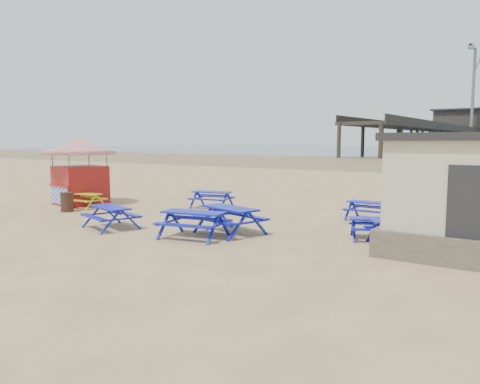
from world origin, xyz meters
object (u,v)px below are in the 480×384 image
Objects in this scene: picnic_table_yellow at (85,201)px; litter_bin at (67,202)px; ice_cream_kiosk at (80,163)px; picnic_table_blue_a at (212,199)px; picnic_table_blue_b at (370,211)px.

litter_bin reaches higher than picnic_table_yellow.
picnic_table_yellow is at bearing 105.93° from litter_bin.
litter_bin is at bearing -39.02° from ice_cream_kiosk.
picnic_table_blue_a is at bearing 36.47° from ice_cream_kiosk.
picnic_table_blue_a is 6.11m from litter_bin.
picnic_table_blue_b is (6.92, 0.69, -0.01)m from picnic_table_blue_a.
picnic_table_blue_a is 6.46m from ice_cream_kiosk.
picnic_table_yellow is at bearing -156.73° from picnic_table_blue_a.
picnic_table_blue_b is 1.01× the size of picnic_table_yellow.
picnic_table_yellow is (-4.58, -3.24, -0.03)m from picnic_table_blue_a.
picnic_table_blue_a is 2.44× the size of litter_bin.
picnic_table_yellow is 0.41× the size of ice_cream_kiosk.
picnic_table_blue_a is at bearing 30.14° from picnic_table_yellow.
picnic_table_blue_a is 5.61m from picnic_table_yellow.
litter_bin is (1.45, -1.77, -1.51)m from ice_cream_kiosk.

